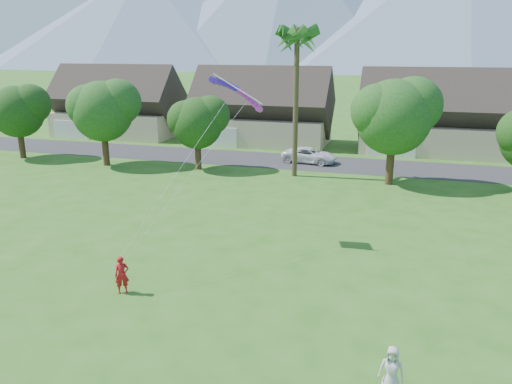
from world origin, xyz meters
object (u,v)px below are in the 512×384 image
at_px(kite_flyer, 122,275).
at_px(parked_car, 309,155).
at_px(watcher, 392,370).
at_px(parafoil_kite, 239,90).

xyz_separation_m(kite_flyer, parked_car, (3.13, 28.92, -0.14)).
height_order(watcher, parafoil_kite, parafoil_kite).
distance_m(kite_flyer, parked_car, 29.09).
relative_size(parked_car, parafoil_kite, 1.61).
height_order(kite_flyer, watcher, kite_flyer).
height_order(kite_flyer, parked_car, kite_flyer).
bearing_deg(parafoil_kite, kite_flyer, -113.16).
xyz_separation_m(kite_flyer, parafoil_kite, (2.91, 8.17, 7.62)).
xyz_separation_m(kite_flyer, watcher, (11.88, -3.60, -0.05)).
xyz_separation_m(watcher, parked_car, (-8.75, 32.51, -0.09)).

